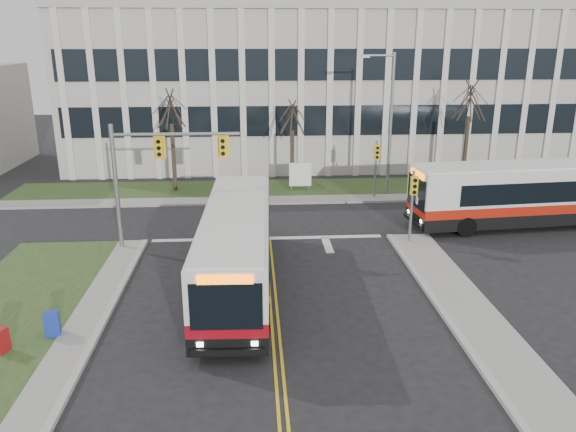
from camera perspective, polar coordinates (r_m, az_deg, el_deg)
The scene contains 17 objects.
ground at distance 21.91m, azimuth -1.44°, elevation -9.61°, with size 120.00×120.00×0.00m, color black.
sidewalk_west at distance 18.66m, azimuth -23.74°, elevation -16.31°, with size 1.20×26.00×0.14m, color #9E9B93.
sidewalk_east at distance 19.38m, azimuth 22.80°, elevation -14.82°, with size 2.00×26.00×0.14m, color #9E9B93.
sidewalk_cross at distance 36.52m, azimuth 5.46°, elevation 1.73°, with size 44.00×1.60×0.14m, color #9E9B93.
building_lawn at distance 39.19m, azimuth 4.83°, elevation 2.83°, with size 44.00×5.00×0.12m, color #2D451D.
office_building at distance 49.96m, azimuth 2.98°, elevation 12.99°, with size 40.00×16.00×12.00m, color #BBB7AD.
mast_arm_signal at distance 27.69m, azimuth -13.86°, elevation 5.09°, with size 6.11×0.38×6.20m.
signal_pole_near at distance 28.53m, azimuth 12.56°, elevation 1.91°, with size 0.34×0.39×3.80m.
signal_pole_far at distance 36.53m, azimuth 8.95°, elevation 5.53°, with size 0.34×0.39×3.80m.
streetlight at distance 37.04m, azimuth 10.16°, elevation 9.86°, with size 2.15×0.25×9.20m.
directory_sign at distance 38.15m, azimuth 1.25°, elevation 4.20°, with size 1.50×0.12×2.00m.
tree_left at distance 38.11m, azimuth -11.83°, elevation 10.47°, with size 1.80×1.80×7.70m.
tree_mid at distance 38.11m, azimuth 0.44°, elevation 9.88°, with size 1.80×1.80×6.82m.
tree_right at distance 40.46m, azimuth 18.00°, elevation 10.95°, with size 1.80×1.80×8.25m.
bus_main at distance 23.45m, azimuth -5.20°, elevation -3.43°, with size 2.64×12.20×3.25m, color silver, non-canonical shape.
bus_cross at distance 33.71m, azimuth 23.12°, elevation 1.92°, with size 2.79×12.88×3.43m, color silver, non-canonical shape.
newspaper_box_blue at distance 21.54m, azimuth -22.83°, elevation -10.20°, with size 0.50×0.45×0.95m, color #162E9C.
Camera 1 is at (-0.70, -19.47, 10.03)m, focal length 35.00 mm.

